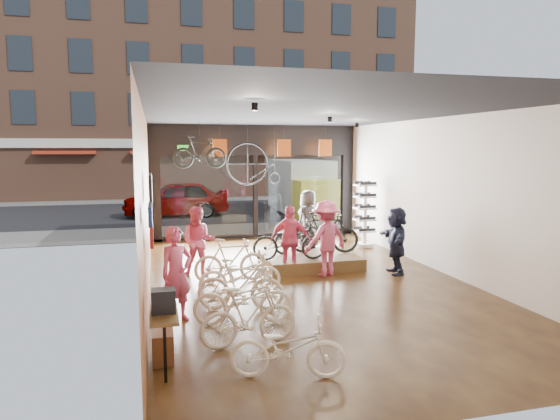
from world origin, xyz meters
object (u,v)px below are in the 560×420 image
object	(u,v)px
floor_bike_1	(249,316)
hung_bike	(200,152)
box_truck	(306,188)
customer_3	(326,238)
display_bike_left	(290,241)
display_bike_mid	(324,233)
floor_bike_0	(288,348)
floor_bike_3	(240,285)
floor_bike_4	(240,274)
floor_bike_5	(231,260)
display_bike_right	(297,233)
display_platform	(310,260)
penny_farthing	(256,165)
customer_4	(308,219)
customer_2	(290,240)
floor_bike_2	(243,298)
customer_0	(176,274)
sunglasses_rack	(365,214)
customer_5	(396,240)
street_car	(176,199)
customer_1	(199,242)

from	to	relation	value
floor_bike_1	hung_bike	distance (m)	7.88
box_truck	customer_3	xyz separation A→B (m)	(-2.76, -10.54, -0.33)
display_bike_left	display_bike_mid	size ratio (longest dim) A/B	1.01
floor_bike_0	floor_bike_3	bearing A→B (deg)	18.14
floor_bike_1	floor_bike_4	world-z (taller)	floor_bike_1
floor_bike_5	display_bike_right	xyz separation A→B (m)	(2.04, 1.64, 0.27)
floor_bike_5	display_bike_mid	bearing A→B (deg)	-68.63
display_platform	penny_farthing	bearing A→B (deg)	101.71
floor_bike_1	display_bike_left	distance (m)	4.70
floor_bike_5	customer_4	xyz separation A→B (m)	(2.85, 3.27, 0.38)
floor_bike_0	display_platform	distance (m)	6.37
floor_bike_4	customer_2	bearing A→B (deg)	-49.55
customer_2	customer_4	size ratio (longest dim) A/B	0.94
floor_bike_2	customer_0	bearing A→B (deg)	74.72
floor_bike_2	floor_bike_4	xyz separation A→B (m)	(0.22, 1.63, 0.00)
floor_bike_3	display_bike_right	xyz separation A→B (m)	(2.17, 3.66, 0.28)
penny_farthing	display_bike_right	bearing A→B (deg)	-79.13
sunglasses_rack	customer_0	bearing A→B (deg)	-138.44
customer_4	hung_bike	world-z (taller)	hung_bike
customer_5	display_bike_right	bearing A→B (deg)	-121.66
street_car	customer_5	size ratio (longest dim) A/B	2.83
floor_bike_3	display_bike_mid	xyz separation A→B (m)	(2.77, 3.19, 0.35)
display_bike_left	hung_bike	distance (m)	4.27
floor_bike_1	display_bike_left	world-z (taller)	display_bike_left
customer_2	hung_bike	distance (m)	4.38
display_bike_mid	box_truck	bearing A→B (deg)	-0.16
customer_0	customer_2	xyz separation A→B (m)	(2.82, 2.71, -0.01)
floor_bike_0	floor_bike_1	xyz separation A→B (m)	(-0.30, 1.21, 0.06)
customer_0	customer_3	bearing A→B (deg)	3.66
street_car	hung_bike	world-z (taller)	hung_bike
street_car	display_bike_right	distance (m)	10.31
floor_bike_5	customer_3	bearing A→B (deg)	-91.66
floor_bike_1	customer_5	bearing A→B (deg)	-58.30
floor_bike_2	floor_bike_4	size ratio (longest dim) A/B	0.99
floor_bike_0	customer_1	world-z (taller)	customer_1
floor_bike_2	customer_3	xyz separation A→B (m)	(2.50, 2.80, 0.45)
display_platform	customer_3	world-z (taller)	customer_3
sunglasses_rack	box_truck	bearing A→B (deg)	85.92
display_bike_right	display_bike_left	bearing A→B (deg)	121.47
floor_bike_3	sunglasses_rack	distance (m)	7.02
display_bike_left	customer_1	world-z (taller)	customer_1
floor_bike_0	floor_bike_3	world-z (taller)	floor_bike_3
street_car	customer_5	world-z (taller)	customer_5
display_bike_mid	display_bike_right	world-z (taller)	display_bike_mid
display_bike_right	customer_1	distance (m)	2.87
box_truck	penny_farthing	distance (m)	7.18
street_car	box_truck	size ratio (longest dim) A/B	0.74
street_car	hung_bike	xyz separation A→B (m)	(0.41, -7.80, 2.14)
display_bike_left	customer_2	world-z (taller)	customer_2
floor_bike_2	street_car	bearing A→B (deg)	8.12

